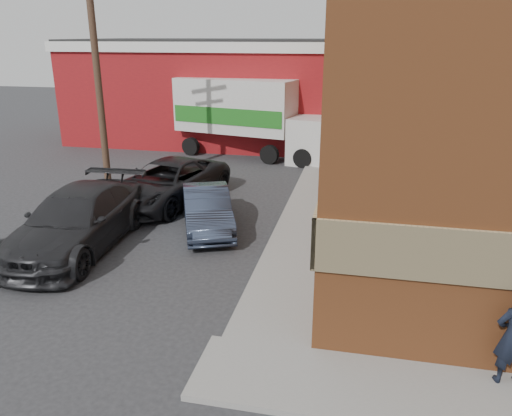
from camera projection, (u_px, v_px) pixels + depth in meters
The scene contains 8 objects.
ground at pixel (236, 344), 9.96m from camera, with size 90.00×90.00×0.00m, color #28282B.
sidewalk_west at pixel (313, 203), 18.13m from camera, with size 1.80×18.00×0.12m, color gray.
warehouse at pixel (221, 90), 28.69m from camera, with size 16.30×8.30×5.60m.
utility_pole at pixel (97, 66), 18.20m from camera, with size 2.00×0.26×9.00m.
sedan at pixel (207, 209), 15.61m from camera, with size 1.40×4.02×1.33m, color #2F394F.
suv_a at pixel (167, 183), 18.04m from camera, with size 2.55×5.53×1.54m, color black.
suv_b at pixel (77, 220), 14.18m from camera, with size 2.36×5.81×1.69m, color #242427.
box_truck at pixel (251, 113), 24.50m from camera, with size 8.04×3.90×3.82m.
Camera 1 is at (2.18, -8.23, 5.84)m, focal length 35.00 mm.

